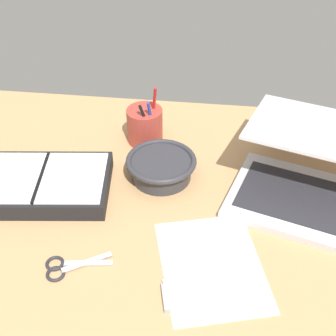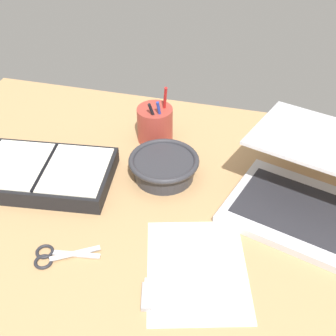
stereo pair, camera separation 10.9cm
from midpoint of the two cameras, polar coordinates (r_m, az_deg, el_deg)
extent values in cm
cube|color=tan|center=(107.65, -2.43, -6.32)|extent=(140.00, 100.00, 2.00)
cube|color=#B7B7BC|center=(111.86, 13.66, -4.20)|extent=(39.62, 33.32, 1.80)
cube|color=#232328|center=(111.18, 13.74, -3.81)|extent=(33.72, 25.58, 0.24)
cube|color=#B7B7BC|center=(112.73, 15.95, 4.26)|extent=(39.61, 33.29, 3.00)
cube|color=silver|center=(112.35, 15.90, 4.12)|extent=(36.29, 30.13, 2.30)
cylinder|color=#2D2D33|center=(115.64, -3.53, -0.21)|extent=(14.82, 14.82, 5.05)
torus|color=#2D2D33|center=(114.07, -3.58, 0.77)|extent=(17.43, 17.43, 1.39)
cylinder|color=#9E382D|center=(127.25, -5.30, 5.09)|extent=(9.64, 9.64, 9.73)
cylinder|color=black|center=(123.84, -5.09, 5.30)|extent=(4.07, 2.26, 11.98)
cylinder|color=#233899|center=(124.26, -4.53, 5.54)|extent=(2.08, 2.55, 12.51)
cylinder|color=#B21E1E|center=(125.89, -4.28, 6.89)|extent=(2.58, 3.53, 15.52)
cube|color=black|center=(117.18, -17.65, -2.00)|extent=(34.01, 24.18, 4.17)
cube|color=silver|center=(118.39, -21.39, -1.13)|extent=(16.79, 20.19, 0.30)
cube|color=silver|center=(113.66, -14.19, -1.20)|extent=(16.79, 20.19, 0.30)
cube|color=black|center=(115.70, -17.88, -1.11)|extent=(3.00, 18.54, 0.30)
cube|color=#B7B7BC|center=(99.40, -13.03, -11.26)|extent=(9.56, 6.63, 0.30)
cube|color=#B7B7BC|center=(99.63, -13.00, -11.37)|extent=(10.61, 2.69, 0.30)
torus|color=#232328|center=(99.43, -16.70, -12.42)|extent=(3.90, 3.90, 0.70)
torus|color=#232328|center=(101.20, -16.70, -11.24)|extent=(3.90, 3.90, 0.70)
cube|color=white|center=(97.11, 2.09, -11.95)|extent=(26.40, 30.82, 0.16)
cube|color=#99999E|center=(91.99, -3.54, -15.68)|extent=(3.39, 6.31, 1.00)
cube|color=silver|center=(94.13, -3.70, -13.90)|extent=(1.45, 1.45, 0.60)
camera|label=1|loc=(0.05, -92.86, -2.31)|focal=50.00mm
camera|label=2|loc=(0.05, 87.14, 2.31)|focal=50.00mm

